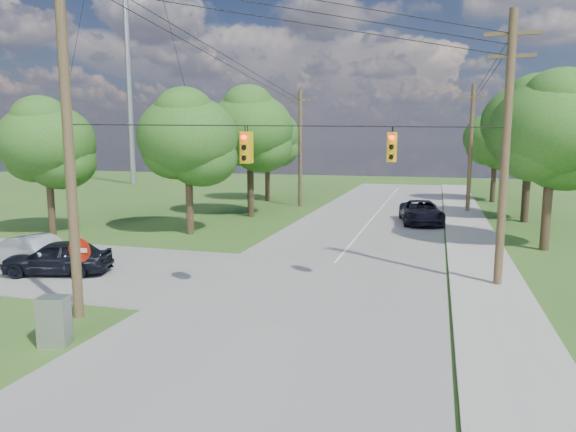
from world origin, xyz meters
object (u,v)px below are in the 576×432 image
(control_cabinet, at_px, (54,321))
(do_not_enter_sign, at_px, (80,258))
(pole_sw, at_px, (67,123))
(car_main_north, at_px, (421,212))
(pole_north_e, at_px, (471,148))
(car_cross_dark, at_px, (58,257))
(pole_ne, at_px, (506,147))
(pole_north_w, at_px, (300,147))
(car_cross_silver, at_px, (28,251))

(control_cabinet, bearing_deg, do_not_enter_sign, 98.74)
(pole_sw, xyz_separation_m, control_cabinet, (0.91, -2.16, -5.52))
(car_main_north, relative_size, do_not_enter_sign, 2.26)
(pole_north_e, bearing_deg, pole_sw, -114.52)
(car_cross_dark, xyz_separation_m, do_not_enter_sign, (4.05, -3.65, 1.04))
(control_cabinet, bearing_deg, pole_ne, 22.49)
(pole_sw, relative_size, pole_north_w, 1.20)
(pole_north_e, xyz_separation_m, control_cabinet, (-12.59, -31.76, -4.42))
(car_cross_silver, xyz_separation_m, control_cabinet, (7.40, -7.00, -0.08))
(pole_north_e, bearing_deg, do_not_enter_sign, -115.48)
(pole_sw, height_order, car_cross_silver, pole_sw)
(pole_north_e, distance_m, car_cross_silver, 32.12)
(pole_north_e, xyz_separation_m, car_main_north, (-3.40, -7.03, -4.31))
(pole_north_w, bearing_deg, pole_sw, -89.23)
(car_cross_dark, distance_m, control_cabinet, 8.30)
(pole_north_e, relative_size, pole_north_w, 1.00)
(pole_north_w, xyz_separation_m, control_cabinet, (1.31, -31.76, -4.42))
(pole_sw, relative_size, pole_north_e, 1.20)
(pole_ne, height_order, car_cross_dark, pole_ne)
(pole_north_e, xyz_separation_m, pole_north_w, (-13.90, 0.00, 0.00))
(pole_north_w, distance_m, car_cross_silver, 25.87)
(pole_sw, bearing_deg, control_cabinet, -67.09)
(pole_north_e, bearing_deg, pole_north_w, 180.00)
(car_cross_dark, bearing_deg, pole_sw, 30.22)
(pole_sw, height_order, car_cross_dark, pole_sw)
(pole_north_w, height_order, do_not_enter_sign, pole_north_w)
(car_cross_dark, bearing_deg, control_cabinet, 23.90)
(pole_ne, relative_size, car_main_north, 1.85)
(pole_ne, distance_m, car_main_north, 16.04)
(pole_north_w, height_order, control_cabinet, pole_north_w)
(pole_ne, xyz_separation_m, pole_north_w, (-13.90, 22.00, -0.34))
(car_cross_dark, relative_size, control_cabinet, 3.12)
(car_cross_dark, xyz_separation_m, control_cabinet, (5.28, -6.41, -0.08))
(pole_north_w, distance_m, car_cross_dark, 26.03)
(pole_north_w, relative_size, control_cabinet, 7.08)
(pole_sw, relative_size, car_cross_dark, 2.73)
(car_cross_silver, bearing_deg, pole_ne, 114.61)
(pole_sw, relative_size, pole_ne, 1.14)
(pole_sw, height_order, pole_north_w, pole_sw)
(pole_north_w, bearing_deg, control_cabinet, -87.63)
(car_cross_dark, bearing_deg, car_cross_silver, -121.19)
(pole_sw, relative_size, car_main_north, 2.12)
(pole_sw, distance_m, do_not_enter_sign, 4.46)
(pole_ne, distance_m, control_cabinet, 16.63)
(pole_north_e, bearing_deg, car_main_north, -115.80)
(car_main_north, height_order, control_cabinet, car_main_north)
(control_cabinet, bearing_deg, car_main_north, 54.30)
(car_cross_silver, xyz_separation_m, car_main_north, (16.58, 17.73, 0.03))
(car_main_north, xyz_separation_m, control_cabinet, (-9.19, -24.73, -0.11))
(car_cross_silver, distance_m, do_not_enter_sign, 7.55)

